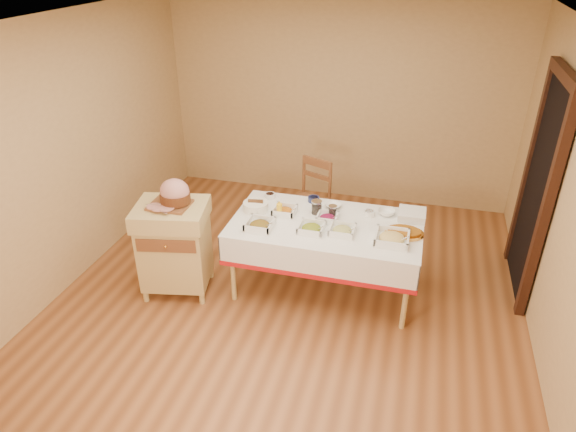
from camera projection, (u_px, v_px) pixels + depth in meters
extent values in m
plane|color=#97582E|center=(288.00, 300.00, 5.10)|extent=(5.00, 5.00, 0.00)
plane|color=white|center=(288.00, 24.00, 3.85)|extent=(5.00, 5.00, 0.00)
plane|color=tan|center=(339.00, 103.00, 6.59)|extent=(4.50, 0.00, 4.50)
plane|color=tan|center=(146.00, 400.00, 2.36)|extent=(4.50, 0.00, 4.50)
plane|color=tan|center=(65.00, 156.00, 4.99)|extent=(0.00, 5.00, 5.00)
plane|color=tan|center=(569.00, 213.00, 3.96)|extent=(0.00, 5.00, 5.00)
cube|color=black|center=(538.00, 192.00, 4.85)|extent=(0.06, 0.90, 2.10)
cube|color=#331910|center=(544.00, 216.00, 4.43)|extent=(0.08, 0.10, 2.10)
cube|color=#331910|center=(529.00, 172.00, 5.28)|extent=(0.08, 0.10, 2.10)
cube|color=#331910|center=(566.00, 75.00, 4.33)|extent=(0.08, 1.10, 0.10)
cube|color=#D5BB75|center=(326.00, 226.00, 4.93)|extent=(1.80, 1.00, 0.04)
cylinder|color=#D5BB75|center=(233.00, 269.00, 4.95)|extent=(0.05, 0.05, 0.71)
cylinder|color=#D5BB75|center=(260.00, 227.00, 5.66)|extent=(0.05, 0.05, 0.71)
cylinder|color=#D5BB75|center=(406.00, 297.00, 4.57)|extent=(0.05, 0.05, 0.71)
cylinder|color=#D5BB75|center=(411.00, 248.00, 5.28)|extent=(0.05, 0.05, 0.71)
cube|color=white|center=(326.00, 223.00, 4.92)|extent=(1.82, 1.02, 0.01)
cube|color=#D5BB75|center=(176.00, 251.00, 5.06)|extent=(0.72, 0.63, 0.67)
cube|color=#D5BB75|center=(171.00, 214.00, 4.86)|extent=(0.77, 0.68, 0.17)
cube|color=brown|center=(160.00, 246.00, 4.73)|extent=(0.55, 0.12, 0.13)
sphere|color=gold|center=(160.00, 246.00, 4.72)|extent=(0.03, 0.03, 0.03)
cylinder|color=#D5BB75|center=(144.00, 292.00, 5.12)|extent=(0.06, 0.06, 0.11)
cylinder|color=#D5BB75|center=(165.00, 268.00, 5.50)|extent=(0.06, 0.06, 0.11)
cylinder|color=#D5BB75|center=(196.00, 301.00, 4.99)|extent=(0.06, 0.06, 0.11)
cylinder|color=#D5BB75|center=(213.00, 276.00, 5.37)|extent=(0.06, 0.06, 0.11)
cube|color=brown|center=(307.00, 202.00, 5.92)|extent=(0.55, 0.54, 0.03)
cylinder|color=brown|center=(285.00, 222.00, 6.01)|extent=(0.04, 0.04, 0.46)
cylinder|color=brown|center=(303.00, 211.00, 6.27)|extent=(0.04, 0.04, 0.46)
cylinder|color=brown|center=(310.00, 232.00, 5.81)|extent=(0.04, 0.04, 0.46)
cylinder|color=brown|center=(328.00, 220.00, 6.07)|extent=(0.04, 0.04, 0.46)
cylinder|color=brown|center=(304.00, 175.00, 6.04)|extent=(0.04, 0.04, 0.49)
cylinder|color=brown|center=(330.00, 183.00, 5.84)|extent=(0.04, 0.04, 0.49)
cube|color=brown|center=(317.00, 163.00, 5.84)|extent=(0.37, 0.18, 0.09)
cube|color=brown|center=(170.00, 205.00, 4.81)|extent=(0.37, 0.30, 0.02)
ellipsoid|color=tan|center=(175.00, 191.00, 4.77)|extent=(0.28, 0.25, 0.24)
cylinder|color=#562B13|center=(175.00, 197.00, 4.80)|extent=(0.28, 0.28, 0.09)
cube|color=silver|center=(158.00, 210.00, 4.69)|extent=(0.23, 0.10, 0.00)
cylinder|color=silver|center=(160.00, 204.00, 4.78)|extent=(0.27, 0.08, 0.01)
cube|color=white|center=(260.00, 227.00, 4.83)|extent=(0.25, 0.25, 0.02)
ellipsoid|color=#B12114|center=(260.00, 225.00, 4.82)|extent=(0.19, 0.19, 0.07)
cylinder|color=silver|center=(265.00, 227.00, 4.78)|extent=(0.15, 0.01, 0.11)
cube|color=white|center=(311.00, 230.00, 4.79)|extent=(0.24, 0.24, 0.01)
ellipsoid|color=#BD9118|center=(311.00, 228.00, 4.77)|extent=(0.18, 0.18, 0.06)
cylinder|color=silver|center=(316.00, 230.00, 4.74)|extent=(0.13, 0.01, 0.10)
cube|color=white|center=(342.00, 232.00, 4.75)|extent=(0.23, 0.23, 0.01)
ellipsoid|color=tan|center=(342.00, 230.00, 4.74)|extent=(0.18, 0.18, 0.06)
cylinder|color=silver|center=(347.00, 232.00, 4.71)|extent=(0.13, 0.01, 0.09)
cube|color=white|center=(392.00, 241.00, 4.62)|extent=(0.30, 0.30, 0.02)
ellipsoid|color=#DDBF69|center=(392.00, 238.00, 4.60)|extent=(0.23, 0.23, 0.08)
cylinder|color=silver|center=(399.00, 241.00, 4.56)|extent=(0.16, 0.01, 0.11)
cube|color=white|center=(285.00, 213.00, 5.08)|extent=(0.22, 0.22, 0.01)
ellipsoid|color=#CA6B0F|center=(285.00, 211.00, 5.07)|extent=(0.17, 0.17, 0.06)
cylinder|color=silver|center=(289.00, 212.00, 5.04)|extent=(0.14, 0.01, 0.10)
cube|color=white|center=(327.00, 219.00, 4.97)|extent=(0.20, 0.20, 0.01)
ellipsoid|color=maroon|center=(327.00, 218.00, 4.96)|extent=(0.15, 0.15, 0.05)
cylinder|color=silver|center=(331.00, 219.00, 4.93)|extent=(0.13, 0.01, 0.09)
cylinder|color=white|center=(270.00, 196.00, 5.39)|extent=(0.11, 0.11, 0.05)
cylinder|color=black|center=(270.00, 194.00, 5.38)|extent=(0.09, 0.09, 0.02)
cylinder|color=navy|center=(314.00, 199.00, 5.31)|extent=(0.12, 0.12, 0.05)
cylinder|color=maroon|center=(314.00, 198.00, 5.30)|extent=(0.10, 0.10, 0.02)
cylinder|color=white|center=(369.00, 213.00, 5.04)|extent=(0.11, 0.11, 0.06)
cylinder|color=#CA6B0F|center=(369.00, 212.00, 5.03)|extent=(0.09, 0.09, 0.02)
imported|color=white|center=(333.00, 206.00, 5.19)|extent=(0.21, 0.21, 0.04)
imported|color=white|center=(387.00, 212.00, 5.05)|extent=(0.21, 0.21, 0.05)
cylinder|color=silver|center=(317.00, 208.00, 5.06)|extent=(0.10, 0.10, 0.12)
cylinder|color=silver|center=(317.00, 202.00, 5.03)|extent=(0.11, 0.11, 0.01)
cylinder|color=black|center=(317.00, 209.00, 5.07)|extent=(0.09, 0.09, 0.09)
cylinder|color=silver|center=(333.00, 211.00, 5.02)|extent=(0.08, 0.08, 0.10)
cylinder|color=silver|center=(333.00, 206.00, 5.00)|extent=(0.09, 0.09, 0.01)
cylinder|color=black|center=(333.00, 212.00, 5.03)|extent=(0.07, 0.07, 0.07)
cylinder|color=yellow|center=(279.00, 210.00, 5.00)|extent=(0.06, 0.06, 0.14)
cone|color=yellow|center=(279.00, 202.00, 4.96)|extent=(0.04, 0.04, 0.03)
cylinder|color=white|center=(256.00, 206.00, 5.12)|extent=(0.25, 0.25, 0.09)
cube|color=white|center=(411.00, 218.00, 5.00)|extent=(0.26, 0.26, 0.01)
cube|color=white|center=(412.00, 216.00, 4.99)|extent=(0.26, 0.26, 0.01)
cube|color=white|center=(412.00, 215.00, 4.99)|extent=(0.26, 0.26, 0.01)
cube|color=white|center=(412.00, 213.00, 4.98)|extent=(0.26, 0.26, 0.01)
cube|color=white|center=(412.00, 212.00, 4.97)|extent=(0.26, 0.26, 0.01)
ellipsoid|color=gold|center=(404.00, 233.00, 4.72)|extent=(0.36, 0.26, 0.03)
ellipsoid|color=#92520F|center=(404.00, 232.00, 4.72)|extent=(0.31, 0.22, 0.04)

